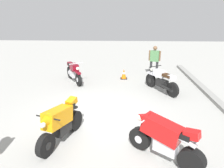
{
  "coord_description": "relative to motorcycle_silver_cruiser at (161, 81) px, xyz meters",
  "views": [
    {
      "loc": [
        6.31,
        0.78,
        3.41
      ],
      "look_at": [
        -1.28,
        0.43,
        0.75
      ],
      "focal_mm": 32.88,
      "sensor_mm": 36.0,
      "label": 1
    }
  ],
  "objects": [
    {
      "name": "motorcycle_maroon_cruiser",
      "position": [
        -1.22,
        -4.25,
        0.0
      ],
      "size": [
        1.87,
        1.16,
        1.09
      ],
      "rotation": [
        0.0,
        0.0,
        0.53
      ],
      "color": "black",
      "rests_on": "ground"
    },
    {
      "name": "person_in_green_shirt",
      "position": [
        -2.47,
        0.03,
        0.44
      ],
      "size": [
        0.41,
        0.65,
        1.69
      ],
      "rotation": [
        0.0,
        0.0,
        2.86
      ],
      "color": "#262628",
      "rests_on": "ground"
    },
    {
      "name": "ground_plane",
      "position": [
        2.5,
        -2.6,
        -0.52
      ],
      "size": [
        40.0,
        40.0,
        0.0
      ],
      "primitive_type": "plane",
      "color": "#9E9E99"
    },
    {
      "name": "motorcycle_silver_cruiser",
      "position": [
        0.0,
        0.0,
        0.0
      ],
      "size": [
        1.85,
        1.19,
        1.09
      ],
      "rotation": [
        0.0,
        0.0,
        3.69
      ],
      "color": "black",
      "rests_on": "ground"
    },
    {
      "name": "traffic_cone",
      "position": [
        -1.84,
        -1.66,
        -0.26
      ],
      "size": [
        0.36,
        0.36,
        0.53
      ],
      "color": "black",
      "rests_on": "ground"
    },
    {
      "name": "motorcycle_orange_sportbike",
      "position": [
        3.99,
        -3.45,
        0.07
      ],
      "size": [
        1.91,
        0.9,
        1.14
      ],
      "rotation": [
        0.0,
        0.0,
        5.96
      ],
      "color": "black",
      "rests_on": "ground"
    },
    {
      "name": "motorcycle_red_sportbike",
      "position": [
        4.6,
        -0.77,
        0.07
      ],
      "size": [
        1.34,
        1.66,
        1.14
      ],
      "rotation": [
        0.0,
        0.0,
        4.06
      ],
      "color": "black",
      "rests_on": "ground"
    }
  ]
}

